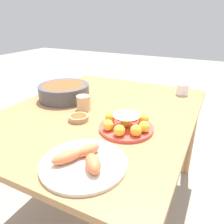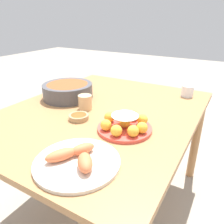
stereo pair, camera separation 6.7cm
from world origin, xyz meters
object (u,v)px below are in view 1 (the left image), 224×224
at_px(dining_table, 101,123).
at_px(seafood_platter, 83,161).
at_px(sauce_bowl, 79,118).
at_px(serving_bowl, 64,92).
at_px(cup_far, 83,103).
at_px(cup_near, 182,90).
at_px(cake_plate, 127,124).

relative_size(dining_table, seafood_platter, 4.06).
bearing_deg(sauce_bowl, dining_table, -12.24).
relative_size(dining_table, sauce_bowl, 12.42).
bearing_deg(serving_bowl, sauce_bowl, -130.47).
bearing_deg(sauce_bowl, serving_bowl, 49.53).
distance_m(dining_table, cup_far, 0.16).
height_order(dining_table, cup_near, cup_near).
bearing_deg(dining_table, cake_plate, -123.43).
bearing_deg(sauce_bowl, cup_near, -32.20).
relative_size(serving_bowl, cup_far, 3.76).
xyz_separation_m(cup_near, cup_far, (-0.52, 0.46, 0.01)).
xyz_separation_m(sauce_bowl, cup_near, (0.65, -0.41, 0.02)).
xyz_separation_m(sauce_bowl, seafood_platter, (-0.30, -0.23, 0.00)).
bearing_deg(cup_far, serving_bowl, 65.54).
distance_m(seafood_platter, cup_near, 0.96).
xyz_separation_m(seafood_platter, cup_near, (0.95, -0.18, 0.02)).
height_order(dining_table, cup_far, cup_far).
distance_m(cup_near, cup_far, 0.69).
height_order(dining_table, serving_bowl, serving_bowl).
relative_size(serving_bowl, sauce_bowl, 3.07).
height_order(cake_plate, cup_far, same).
height_order(dining_table, seafood_platter, seafood_platter).
bearing_deg(seafood_platter, dining_table, 22.28).
bearing_deg(dining_table, serving_bowl, 79.13).
relative_size(dining_table, cup_far, 15.19).
height_order(serving_bowl, cup_near, serving_bowl).
distance_m(dining_table, cake_plate, 0.29).
relative_size(cake_plate, serving_bowl, 0.81).
relative_size(serving_bowl, cup_near, 4.11).
bearing_deg(seafood_platter, cake_plate, -6.15).
xyz_separation_m(serving_bowl, cup_near, (0.42, -0.67, -0.01)).
height_order(dining_table, sauce_bowl, sauce_bowl).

